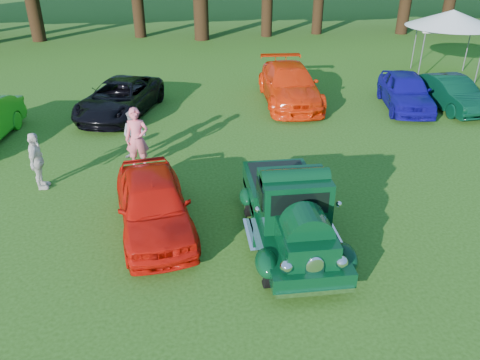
{
  "coord_description": "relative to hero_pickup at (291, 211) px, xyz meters",
  "views": [
    {
      "loc": [
        -1.08,
        -8.76,
        6.29
      ],
      "look_at": [
        0.14,
        1.0,
        1.1
      ],
      "focal_mm": 35.0,
      "sensor_mm": 36.0,
      "label": 1
    }
  ],
  "objects": [
    {
      "name": "spectator_pink",
      "position": [
        -3.67,
        4.25,
        0.19
      ],
      "size": [
        0.71,
        0.49,
        1.89
      ],
      "primitive_type": "imported",
      "rotation": [
        0.0,
        0.0,
        -0.06
      ],
      "color": "#F16374",
      "rests_on": "ground"
    },
    {
      "name": "spectator_white",
      "position": [
        -6.3,
        3.3,
        0.06
      ],
      "size": [
        0.42,
        0.96,
        1.63
      ],
      "primitive_type": "imported",
      "rotation": [
        0.0,
        0.0,
        1.59
      ],
      "color": "silver",
      "rests_on": "ground"
    },
    {
      "name": "ground",
      "position": [
        -1.17,
        -0.0,
        -0.76
      ],
      "size": [
        120.0,
        120.0,
        0.0
      ],
      "primitive_type": "plane",
      "color": "#244810",
      "rests_on": "ground"
    },
    {
      "name": "spectator_grey",
      "position": [
        -3.81,
        4.92,
        0.03
      ],
      "size": [
        0.91,
        0.8,
        1.58
      ],
      "primitive_type": "imported",
      "rotation": [
        0.0,
        0.0,
        -0.31
      ],
      "color": "gray",
      "rests_on": "ground"
    },
    {
      "name": "back_car_black",
      "position": [
        -4.7,
        9.15,
        -0.09
      ],
      "size": [
        3.55,
        5.25,
        1.34
      ],
      "primitive_type": "imported",
      "rotation": [
        0.0,
        0.0,
        -0.3
      ],
      "color": "black",
      "rests_on": "ground"
    },
    {
      "name": "back_car_blue",
      "position": [
        6.63,
        8.52,
        -0.05
      ],
      "size": [
        2.45,
        4.42,
        1.42
      ],
      "primitive_type": "imported",
      "rotation": [
        0.0,
        0.0,
        -0.19
      ],
      "color": "#110C85",
      "rests_on": "ground"
    },
    {
      "name": "back_car_green",
      "position": [
        8.4,
        8.23,
        -0.12
      ],
      "size": [
        1.66,
        3.98,
        1.28
      ],
      "primitive_type": "imported",
      "rotation": [
        0.0,
        0.0,
        0.08
      ],
      "color": "black",
      "rests_on": "ground"
    },
    {
      "name": "canopy_tent",
      "position": [
        10.57,
        12.89,
        1.98
      ],
      "size": [
        5.32,
        5.32,
        3.15
      ],
      "rotation": [
        0.0,
        0.0,
        -0.33
      ],
      "color": "silver",
      "rests_on": "ground"
    },
    {
      "name": "red_convertible",
      "position": [
        -3.09,
        0.85,
        -0.07
      ],
      "size": [
        2.23,
        4.24,
        1.37
      ],
      "primitive_type": "imported",
      "rotation": [
        0.0,
        0.0,
        0.16
      ],
      "color": "red",
      "rests_on": "ground"
    },
    {
      "name": "hero_pickup",
      "position": [
        0.0,
        0.0,
        0.0
      ],
      "size": [
        2.08,
        4.47,
        1.75
      ],
      "color": "black",
      "rests_on": "ground"
    },
    {
      "name": "back_car_orange",
      "position": [
        2.14,
        9.75,
        0.01
      ],
      "size": [
        2.34,
        5.34,
        1.53
      ],
      "primitive_type": "imported",
      "rotation": [
        0.0,
        0.0,
        -0.04
      ],
      "color": "#EF2F08",
      "rests_on": "ground"
    }
  ]
}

